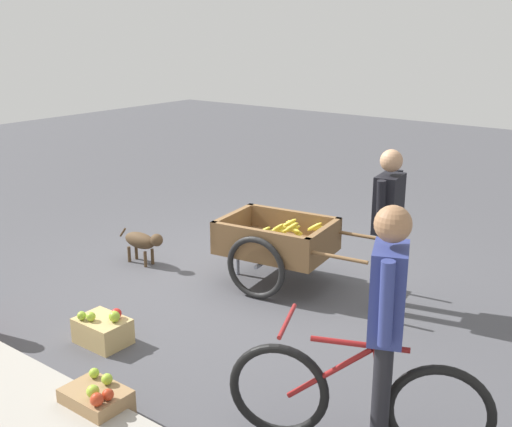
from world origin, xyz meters
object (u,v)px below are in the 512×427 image
vendor_person (388,216)px  mixed_fruit_crate (103,330)px  fruit_cart (277,244)px  dog (142,241)px  apple_crate (97,403)px  bicycle (356,399)px  cyclist_person (387,311)px

vendor_person → mixed_fruit_crate: size_ratio=3.47×
fruit_cart → vendor_person: size_ratio=1.14×
dog → apple_crate: size_ratio=1.53×
bicycle → dog: (3.45, -1.40, -0.08)m
fruit_cart → dog: (1.52, 0.46, -0.17)m
bicycle → mixed_fruit_crate: bearing=1.9°
fruit_cart → cyclist_person: size_ratio=1.07×
fruit_cart → mixed_fruit_crate: fruit_cart is taller
bicycle → cyclist_person: bearing=-157.6°
vendor_person → cyclist_person: (-0.94, 1.96, 0.06)m
fruit_cart → mixed_fruit_crate: (0.43, 1.94, -0.32)m
apple_crate → mixed_fruit_crate: mixed_fruit_crate is taller
dog → mixed_fruit_crate: size_ratio=1.53×
vendor_person → apple_crate: vendor_person is taller
cyclist_person → mixed_fruit_crate: cyclist_person is taller
bicycle → fruit_cart: bearing=-44.0°
cyclist_person → apple_crate: size_ratio=3.68×
dog → bicycle: bearing=158.0°
mixed_fruit_crate → dog: bearing=-53.4°
cyclist_person → mixed_fruit_crate: size_ratio=3.68×
fruit_cart → bicycle: bicycle is taller
fruit_cart → apple_crate: (-0.39, 2.66, -0.31)m
vendor_person → apple_crate: (0.74, 2.82, -0.78)m
cyclist_person → dog: (3.59, -1.34, -0.70)m
fruit_cart → vendor_person: bearing=-172.2°
vendor_person → mixed_fruit_crate: (1.56, 2.09, -0.78)m
vendor_person → bicycle: 2.24m
bicycle → cyclist_person: cyclist_person is taller
fruit_cart → mixed_fruit_crate: size_ratio=3.95×
apple_crate → mixed_fruit_crate: size_ratio=1.00×
cyclist_person → bicycle: bearing=22.4°
bicycle → vendor_person: bearing=-68.4°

